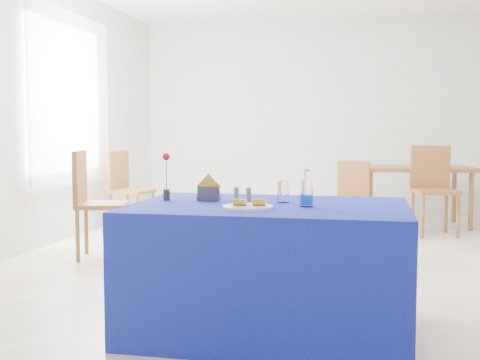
# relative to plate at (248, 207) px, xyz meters

# --- Properties ---
(floor) EXTENTS (7.00, 7.00, 0.00)m
(floor) POSITION_rel_plate_xyz_m (-0.12, 2.03, -0.77)
(floor) COLOR beige
(floor) RESTS_ON ground
(room_shell) EXTENTS (7.00, 7.00, 7.00)m
(room_shell) POSITION_rel_plate_xyz_m (-0.12, 2.03, 0.98)
(room_shell) COLOR silver
(room_shell) RESTS_ON ground
(window_pane) EXTENTS (0.04, 1.50, 1.60)m
(window_pane) POSITION_rel_plate_xyz_m (-2.59, 2.83, 0.78)
(window_pane) COLOR white
(window_pane) RESTS_ON room_shell
(curtain) EXTENTS (0.04, 1.75, 1.85)m
(curtain) POSITION_rel_plate_xyz_m (-2.52, 2.83, 0.78)
(curtain) COLOR white
(curtain) RESTS_ON room_shell
(plate) EXTENTS (0.28, 0.28, 0.01)m
(plate) POSITION_rel_plate_xyz_m (0.00, 0.00, 0.00)
(plate) COLOR white
(plate) RESTS_ON blue_table
(drinking_glass) EXTENTS (0.07, 0.07, 0.13)m
(drinking_glass) POSITION_rel_plate_xyz_m (0.15, 0.32, 0.06)
(drinking_glass) COLOR white
(drinking_glass) RESTS_ON blue_table
(salt_shaker) EXTENTS (0.03, 0.03, 0.08)m
(salt_shaker) POSITION_rel_plate_xyz_m (-0.14, 0.34, 0.04)
(salt_shaker) COLOR gray
(salt_shaker) RESTS_ON blue_table
(pepper_shaker) EXTENTS (0.03, 0.03, 0.08)m
(pepper_shaker) POSITION_rel_plate_xyz_m (-0.06, 0.33, 0.04)
(pepper_shaker) COLOR slate
(pepper_shaker) RESTS_ON blue_table
(blue_table) EXTENTS (1.60, 1.10, 0.76)m
(blue_table) POSITION_rel_plate_xyz_m (0.09, 0.21, -0.39)
(blue_table) COLOR navy
(blue_table) RESTS_ON floor
(water_bottle) EXTENTS (0.08, 0.08, 0.21)m
(water_bottle) POSITION_rel_plate_xyz_m (0.31, 0.15, 0.06)
(water_bottle) COLOR white
(water_bottle) RESTS_ON blue_table
(napkin_holder) EXTENTS (0.16, 0.06, 0.17)m
(napkin_holder) POSITION_rel_plate_xyz_m (-0.31, 0.31, 0.04)
(napkin_holder) COLOR #3C3B41
(napkin_holder) RESTS_ON blue_table
(rose_vase) EXTENTS (0.05, 0.05, 0.30)m
(rose_vase) POSITION_rel_plate_xyz_m (-0.57, 0.27, 0.13)
(rose_vase) COLOR #252429
(rose_vase) RESTS_ON blue_table
(oak_table) EXTENTS (1.50, 1.08, 0.76)m
(oak_table) POSITION_rel_plate_xyz_m (1.23, 4.60, -0.09)
(oak_table) COLOR brown
(oak_table) RESTS_ON floor
(chair_bg_left) EXTENTS (0.47, 0.47, 0.85)m
(chair_bg_left) POSITION_rel_plate_xyz_m (0.46, 3.78, -0.27)
(chair_bg_left) COLOR brown
(chair_bg_left) RESTS_ON floor
(chair_bg_right) EXTENTS (0.55, 0.55, 1.03)m
(chair_bg_right) POSITION_rel_plate_xyz_m (1.39, 3.98, -0.17)
(chair_bg_right) COLOR brown
(chair_bg_right) RESTS_ON floor
(chair_win_a) EXTENTS (0.55, 0.55, 1.01)m
(chair_win_a) POSITION_rel_plate_xyz_m (-1.87, 1.94, -0.18)
(chair_win_a) COLOR brown
(chair_win_a) RESTS_ON floor
(chair_win_b) EXTENTS (0.49, 0.49, 0.96)m
(chair_win_b) POSITION_rel_plate_xyz_m (-2.21, 3.54, -0.21)
(chair_win_b) COLOR brown
(chair_win_b) RESTS_ON floor
(banana_pieces) EXTENTS (0.18, 0.06, 0.04)m
(banana_pieces) POSITION_rel_plate_xyz_m (0.01, -0.00, 0.03)
(banana_pieces) COLOR gold
(banana_pieces) RESTS_ON plate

